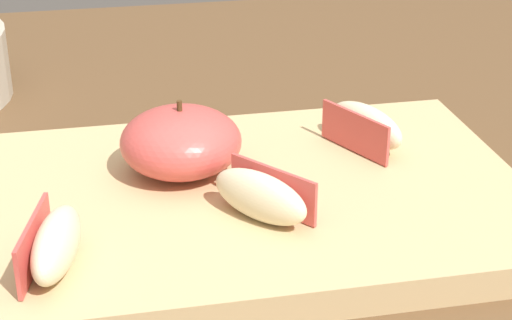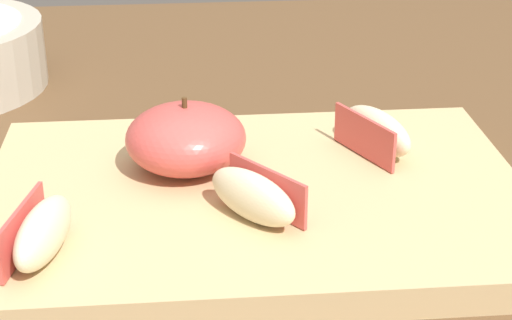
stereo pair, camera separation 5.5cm
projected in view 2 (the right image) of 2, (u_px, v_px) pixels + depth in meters
dining_table at (321, 297)px, 0.66m from camera, size 1.21×0.97×0.77m
cutting_board at (256, 201)px, 0.56m from camera, size 0.36×0.25×0.02m
apple_half_skin_up at (186, 138)px, 0.58m from camera, size 0.08×0.08×0.05m
apple_wedge_middle at (41, 232)px, 0.48m from camera, size 0.04×0.07×0.03m
apple_wedge_back at (377, 133)px, 0.60m from camera, size 0.05×0.07×0.03m
apple_wedge_front at (254, 196)px, 0.52m from camera, size 0.06×0.07×0.03m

